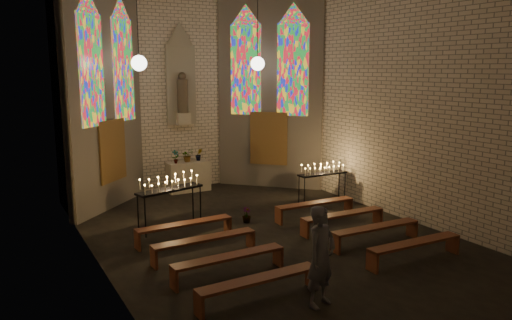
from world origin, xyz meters
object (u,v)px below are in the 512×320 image
at_px(altar, 188,176).
at_px(votive_stand_right, 323,171).
at_px(visitor, 321,257).
at_px(votive_stand_left, 170,186).
at_px(aisle_flower_pot, 247,215).

distance_m(altar, votive_stand_right, 4.57).
distance_m(votive_stand_right, visitor, 6.73).
xyz_separation_m(votive_stand_left, visitor, (0.84, -5.29, -0.24)).
bearing_deg(visitor, aisle_flower_pot, 58.26).
xyz_separation_m(altar, votive_stand_left, (-1.87, -3.51, 0.62)).
xyz_separation_m(aisle_flower_pot, visitor, (-1.10, -4.79, 0.68)).
height_order(aisle_flower_pot, votive_stand_right, votive_stand_right).
xyz_separation_m(aisle_flower_pot, votive_stand_left, (-1.94, 0.51, 0.92)).
distance_m(votive_stand_left, visitor, 5.37).
bearing_deg(votive_stand_right, votive_stand_left, -177.69).
distance_m(votive_stand_left, votive_stand_right, 4.87).
height_order(altar, votive_stand_left, votive_stand_left).
xyz_separation_m(altar, aisle_flower_pot, (0.07, -4.02, -0.29)).
bearing_deg(votive_stand_left, aisle_flower_pot, -29.05).
height_order(aisle_flower_pot, votive_stand_left, votive_stand_left).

